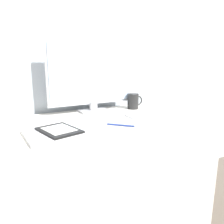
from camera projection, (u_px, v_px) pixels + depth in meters
wall_back at (70, 32)px, 1.38m from camera, size 3.60×0.05×2.40m
desk at (97, 181)px, 1.24m from camera, size 1.22×0.64×0.71m
monitor at (93, 76)px, 1.34m from camera, size 0.57×0.11×0.43m
keyboard at (149, 114)px, 1.29m from camera, size 0.28×0.10×0.01m
laptop at (62, 132)px, 0.96m from camera, size 0.32×0.24×0.02m
ereader at (59, 130)px, 0.94m from camera, size 0.18×0.22×0.01m
coffee_mug at (133, 101)px, 1.47m from camera, size 0.11×0.07×0.10m
pen at (121, 125)px, 1.08m from camera, size 0.10×0.11×0.01m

